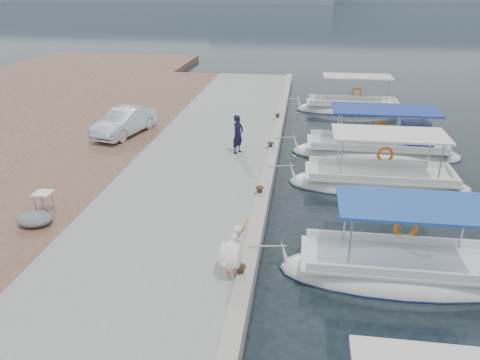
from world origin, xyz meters
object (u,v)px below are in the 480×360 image
fishing_caique_b (397,274)px  pelican (231,253)px  fishing_caique_e (352,110)px  parked_car (124,122)px  fishing_caique_d (378,152)px  fisherman (238,134)px  fishing_caique_c (379,184)px

fishing_caique_b → pelican: size_ratio=4.05×
fishing_caique_e → parked_car: 14.15m
fishing_caique_d → fishing_caique_e: bearing=93.9°
fishing_caique_e → fishing_caique_b: bearing=-90.7°
fishing_caique_e → parked_car: fishing_caique_e is taller
fisherman → parked_car: bearing=98.9°
parked_car → fishing_caique_e: bearing=48.3°
fishing_caique_b → parked_car: (-11.43, 9.98, 1.02)m
pelican → fisherman: bearing=97.1°
fishing_caique_b → fishing_caique_d: 9.97m
parked_car → fishing_caique_c: bearing=-4.0°
fishing_caique_c → fishing_caique_d: size_ratio=0.91×
pelican → fisherman: 9.32m
fishing_caique_e → fisherman: (-5.75, -9.89, 1.23)m
fishing_caique_d → parked_car: 12.23m
fishing_caique_c → parked_car: fishing_caique_c is taller
pelican → parked_car: parked_car is taller
fishing_caique_b → parked_car: bearing=138.9°
fishing_caique_c → fisherman: (-5.85, 1.86, 1.23)m
fishing_caique_c → fishing_caique_e: 11.74m
fishing_caique_d → pelican: bearing=-114.8°
fishing_caique_b → pelican: fishing_caique_b is taller
fishing_caique_e → fisherman: bearing=-120.2°
fishing_caique_b → fishing_caique_d: bearing=85.6°
fishing_caique_b → parked_car: fishing_caique_b is taller
fishing_caique_e → fisherman: 11.50m
fishing_caique_b → parked_car: size_ratio=1.63×
fisherman → pelican: bearing=-146.0°
fishing_caique_b → fishing_caique_e: size_ratio=0.94×
fishing_caique_c → fishing_caique_e: size_ratio=1.03×
fishing_caique_c → pelican: size_ratio=4.45×
parked_car → fishing_caique_d: bearing=13.7°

